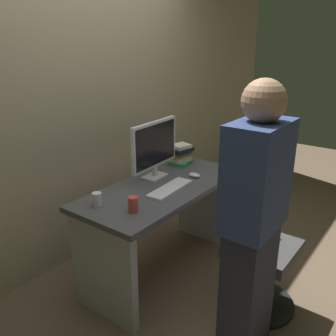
{
  "coord_description": "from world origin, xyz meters",
  "views": [
    {
      "loc": [
        -2.04,
        -1.57,
        1.82
      ],
      "look_at": [
        0.0,
        -0.05,
        0.91
      ],
      "focal_mm": 39.17,
      "sensor_mm": 36.0,
      "label": 1
    }
  ],
  "objects": [
    {
      "name": "book_stack",
      "position": [
        0.49,
        0.18,
        0.85
      ],
      "size": [
        0.23,
        0.2,
        0.18
      ],
      "color": "#338C59",
      "rests_on": "desk"
    },
    {
      "name": "person_at_desk",
      "position": [
        -0.35,
        -0.89,
        0.84
      ],
      "size": [
        0.4,
        0.24,
        1.64
      ],
      "color": "#262838",
      "rests_on": "ground"
    },
    {
      "name": "monitor",
      "position": [
        0.1,
        0.15,
        1.01
      ],
      "size": [
        0.54,
        0.15,
        0.46
      ],
      "color": "silver",
      "rests_on": "desk"
    },
    {
      "name": "mouse",
      "position": [
        0.29,
        -0.1,
        0.78
      ],
      "size": [
        0.06,
        0.1,
        0.03
      ],
      "primitive_type": "ellipsoid",
      "color": "white",
      "rests_on": "desk"
    },
    {
      "name": "ground_plane",
      "position": [
        0.0,
        0.0,
        0.0
      ],
      "size": [
        9.0,
        9.0,
        0.0
      ],
      "primitive_type": "plane",
      "color": "brown"
    },
    {
      "name": "cup_by_monitor",
      "position": [
        -0.54,
        0.14,
        0.8
      ],
      "size": [
        0.06,
        0.06,
        0.09
      ],
      "primitive_type": "cylinder",
      "color": "white",
      "rests_on": "desk"
    },
    {
      "name": "wall_back",
      "position": [
        0.0,
        0.8,
        1.5
      ],
      "size": [
        6.4,
        0.1,
        3.0
      ],
      "primitive_type": "cube",
      "color": "tan",
      "rests_on": "ground"
    },
    {
      "name": "keyboard",
      "position": [
        -0.04,
        -0.1,
        0.77
      ],
      "size": [
        0.44,
        0.15,
        0.02
      ],
      "primitive_type": "cube",
      "rotation": [
        0.0,
        0.0,
        0.06
      ],
      "color": "white",
      "rests_on": "desk"
    },
    {
      "name": "desk",
      "position": [
        0.0,
        0.0,
        0.52
      ],
      "size": [
        1.42,
        0.64,
        0.76
      ],
      "color": "#4C4C51",
      "rests_on": "ground"
    },
    {
      "name": "cup_near_keyboard",
      "position": [
        -0.46,
        -0.12,
        0.81
      ],
      "size": [
        0.07,
        0.07,
        0.1
      ],
      "primitive_type": "cylinder",
      "color": "#D84C3F",
      "rests_on": "desk"
    },
    {
      "name": "office_chair",
      "position": [
        0.08,
        -0.73,
        0.43
      ],
      "size": [
        0.52,
        0.52,
        0.94
      ],
      "color": "black",
      "rests_on": "ground"
    }
  ]
}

